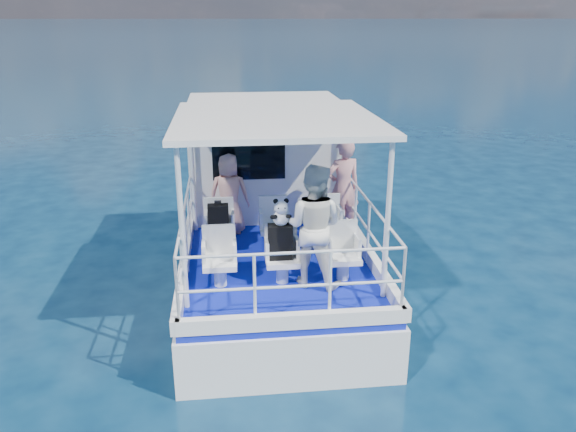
{
  "coord_description": "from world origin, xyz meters",
  "views": [
    {
      "loc": [
        -0.76,
        -8.5,
        4.58
      ],
      "look_at": [
        0.16,
        -0.4,
        1.67
      ],
      "focal_mm": 35.0,
      "sensor_mm": 36.0,
      "label": 1
    }
  ],
  "objects_px": {
    "panda": "(281,212)",
    "backpack_center": "(280,242)",
    "passenger_port_fwd": "(229,194)",
    "passenger_stbd_aft": "(313,226)"
  },
  "relations": [
    {
      "from": "panda",
      "to": "passenger_stbd_aft",
      "type": "bearing_deg",
      "value": -10.79
    },
    {
      "from": "passenger_port_fwd",
      "to": "panda",
      "type": "height_order",
      "value": "passenger_port_fwd"
    },
    {
      "from": "passenger_stbd_aft",
      "to": "panda",
      "type": "xyz_separation_m",
      "value": [
        -0.45,
        0.09,
        0.2
      ]
    },
    {
      "from": "passenger_port_fwd",
      "to": "backpack_center",
      "type": "xyz_separation_m",
      "value": [
        0.7,
        -2.1,
        -0.08
      ]
    },
    {
      "from": "passenger_port_fwd",
      "to": "passenger_stbd_aft",
      "type": "relative_size",
      "value": 0.81
    },
    {
      "from": "backpack_center",
      "to": "passenger_port_fwd",
      "type": "bearing_deg",
      "value": 108.3
    },
    {
      "from": "panda",
      "to": "backpack_center",
      "type": "bearing_deg",
      "value": 144.09
    },
    {
      "from": "passenger_port_fwd",
      "to": "backpack_center",
      "type": "height_order",
      "value": "passenger_port_fwd"
    },
    {
      "from": "backpack_center",
      "to": "panda",
      "type": "relative_size",
      "value": 1.33
    },
    {
      "from": "panda",
      "to": "passenger_port_fwd",
      "type": "bearing_deg",
      "value": 108.52
    }
  ]
}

